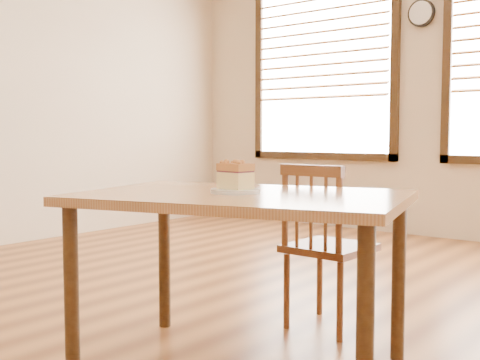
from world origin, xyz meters
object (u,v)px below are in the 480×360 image
object	(u,v)px
plate	(235,191)
cake_slice	(235,175)
wall_clock	(421,13)
cafe_table_main	(242,214)
cafe_chair_main	(326,245)

from	to	relation	value
plate	cake_slice	distance (m)	0.07
wall_clock	cafe_table_main	world-z (taller)	wall_clock
cafe_table_main	plate	xyz separation A→B (m)	(-0.03, -0.01, 0.10)
wall_clock	cafe_chair_main	distance (m)	3.55
plate	cake_slice	xyz separation A→B (m)	(-0.00, -0.00, 0.07)
wall_clock	cafe_chair_main	size ratio (longest dim) A/B	0.30
wall_clock	cafe_table_main	distance (m)	4.05
wall_clock	plate	size ratio (longest dim) A/B	1.26
cafe_table_main	cafe_chair_main	xyz separation A→B (m)	(0.00, 0.68, -0.23)
cake_slice	cafe_table_main	bearing A→B (deg)	32.72
plate	cake_slice	size ratio (longest dim) A/B	1.43
wall_clock	cafe_chair_main	xyz separation A→B (m)	(0.76, -3.01, -1.72)
cafe_table_main	cafe_chair_main	world-z (taller)	cafe_chair_main
cafe_chair_main	plate	size ratio (longest dim) A/B	4.14
cafe_table_main	cafe_chair_main	distance (m)	0.72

